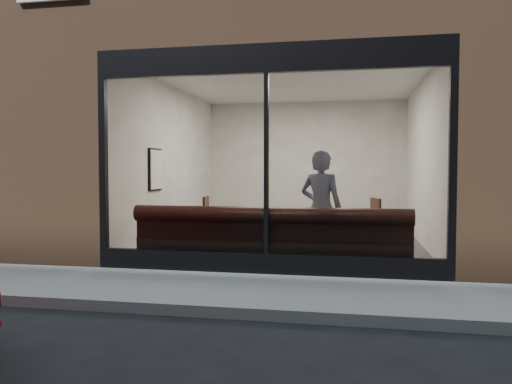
% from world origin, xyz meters
% --- Properties ---
extents(ground, '(120.00, 120.00, 0.00)m').
position_xyz_m(ground, '(0.00, 0.00, 0.00)').
color(ground, black).
rests_on(ground, ground).
extents(sidewalk_near, '(40.00, 2.00, 0.01)m').
position_xyz_m(sidewalk_near, '(0.00, 1.00, 0.01)').
color(sidewalk_near, gray).
rests_on(sidewalk_near, ground).
extents(kerb_near, '(40.00, 0.10, 0.12)m').
position_xyz_m(kerb_near, '(0.00, -0.05, 0.06)').
color(kerb_near, gray).
rests_on(kerb_near, ground).
extents(host_building_pier_left, '(2.50, 12.00, 3.20)m').
position_xyz_m(host_building_pier_left, '(-3.75, 8.00, 1.60)').
color(host_building_pier_left, brown).
rests_on(host_building_pier_left, ground).
extents(host_building_pier_right, '(2.50, 12.00, 3.20)m').
position_xyz_m(host_building_pier_right, '(3.75, 8.00, 1.60)').
color(host_building_pier_right, brown).
rests_on(host_building_pier_right, ground).
extents(host_building_backfill, '(5.00, 6.00, 3.20)m').
position_xyz_m(host_building_backfill, '(0.00, 11.00, 1.60)').
color(host_building_backfill, brown).
rests_on(host_building_backfill, ground).
extents(cafe_floor, '(6.00, 6.00, 0.00)m').
position_xyz_m(cafe_floor, '(0.00, 5.00, 0.02)').
color(cafe_floor, '#2D2D30').
rests_on(cafe_floor, ground).
extents(cafe_ceiling, '(6.00, 6.00, 0.00)m').
position_xyz_m(cafe_ceiling, '(0.00, 5.00, 3.19)').
color(cafe_ceiling, white).
rests_on(cafe_ceiling, host_building_upper).
extents(cafe_wall_back, '(5.00, 0.00, 5.00)m').
position_xyz_m(cafe_wall_back, '(0.00, 7.99, 1.60)').
color(cafe_wall_back, beige).
rests_on(cafe_wall_back, ground).
extents(cafe_wall_left, '(0.00, 6.00, 6.00)m').
position_xyz_m(cafe_wall_left, '(-2.49, 5.00, 1.60)').
color(cafe_wall_left, beige).
rests_on(cafe_wall_left, ground).
extents(cafe_wall_right, '(0.00, 6.00, 6.00)m').
position_xyz_m(cafe_wall_right, '(2.49, 5.00, 1.60)').
color(cafe_wall_right, beige).
rests_on(cafe_wall_right, ground).
extents(storefront_kick, '(5.00, 0.10, 0.30)m').
position_xyz_m(storefront_kick, '(0.00, 2.05, 0.15)').
color(storefront_kick, black).
rests_on(storefront_kick, ground).
extents(storefront_header, '(5.00, 0.10, 0.40)m').
position_xyz_m(storefront_header, '(0.00, 2.05, 3.00)').
color(storefront_header, black).
rests_on(storefront_header, host_building_upper).
extents(storefront_mullion, '(0.06, 0.10, 2.50)m').
position_xyz_m(storefront_mullion, '(0.00, 2.05, 1.55)').
color(storefront_mullion, black).
rests_on(storefront_mullion, storefront_kick).
extents(storefront_glass, '(4.80, 0.00, 4.80)m').
position_xyz_m(storefront_glass, '(0.00, 2.02, 1.55)').
color(storefront_glass, white).
rests_on(storefront_glass, storefront_kick).
extents(banquette, '(4.00, 0.55, 0.45)m').
position_xyz_m(banquette, '(0.00, 2.45, 0.23)').
color(banquette, '#331312').
rests_on(banquette, cafe_floor).
extents(person, '(0.73, 0.58, 1.76)m').
position_xyz_m(person, '(0.72, 2.71, 0.88)').
color(person, '#939CC3').
rests_on(person, cafe_floor).
extents(cafe_table_left, '(0.71, 0.71, 0.04)m').
position_xyz_m(cafe_table_left, '(-0.73, 3.50, 0.74)').
color(cafe_table_left, black).
rests_on(cafe_table_left, cafe_floor).
extents(cafe_table_right, '(0.72, 0.72, 0.04)m').
position_xyz_m(cafe_table_right, '(1.18, 3.02, 0.74)').
color(cafe_table_right, black).
rests_on(cafe_table_right, cafe_floor).
extents(cafe_chair_left, '(0.47, 0.47, 0.04)m').
position_xyz_m(cafe_chair_left, '(-1.78, 4.42, 0.24)').
color(cafe_chair_left, black).
rests_on(cafe_chair_left, cafe_floor).
extents(cafe_chair_right, '(0.59, 0.59, 0.04)m').
position_xyz_m(cafe_chair_right, '(1.42, 4.48, 0.24)').
color(cafe_chair_right, black).
rests_on(cafe_chair_right, cafe_floor).
extents(wall_poster, '(0.02, 0.55, 0.73)m').
position_xyz_m(wall_poster, '(-2.45, 4.08, 1.47)').
color(wall_poster, white).
rests_on(wall_poster, cafe_wall_left).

